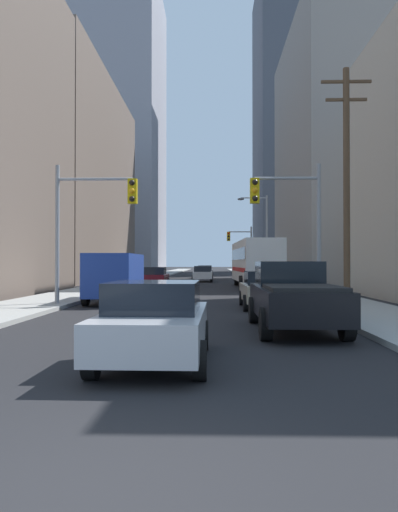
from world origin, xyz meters
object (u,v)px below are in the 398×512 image
(cargo_van_blue, at_px, (116,275))
(sedan_grey, at_px, (205,272))
(sedan_beige, at_px, (265,289))
(sedan_white, at_px, (202,274))
(pickup_truck_black, at_px, (293,296))
(traffic_signal_near_right, at_px, (289,211))
(traffic_signal_near_left, at_px, (92,211))
(city_bus, at_px, (255,262))
(sedan_silver, at_px, (155,322))
(sedan_maroon, at_px, (155,277))
(traffic_signal_far_right, at_px, (241,244))

(cargo_van_blue, bearing_deg, sedan_grey, 84.33)
(sedan_beige, height_order, sedan_white, same)
(pickup_truck_black, bearing_deg, traffic_signal_near_right, 81.97)
(traffic_signal_near_left, bearing_deg, city_bus, 61.87)
(traffic_signal_near_left, bearing_deg, pickup_truck_black, -43.47)
(cargo_van_blue, xyz_separation_m, sedan_white, (3.49, 24.97, -0.52))
(cargo_van_blue, relative_size, traffic_signal_near_left, 0.88)
(cargo_van_blue, bearing_deg, traffic_signal_near_left, -107.55)
(sedan_beige, bearing_deg, sedan_silver, -106.23)
(sedan_silver, distance_m, traffic_signal_near_left, 12.62)
(pickup_truck_black, bearing_deg, sedan_grey, 94.09)
(sedan_grey, bearing_deg, cargo_van_blue, -95.67)
(traffic_signal_near_right, bearing_deg, sedan_silver, -110.40)
(sedan_grey, bearing_deg, traffic_signal_near_right, -83.67)
(city_bus, height_order, cargo_van_blue, city_bus)
(sedan_maroon, xyz_separation_m, traffic_signal_near_right, (7.59, -16.43, 3.23))
(pickup_truck_black, bearing_deg, sedan_beige, 90.77)
(city_bus, bearing_deg, pickup_truck_black, -92.19)
(sedan_silver, relative_size, sedan_maroon, 1.01)
(sedan_grey, height_order, traffic_signal_far_right, traffic_signal_far_right)
(sedan_grey, bearing_deg, city_bus, -79.71)
(sedan_silver, bearing_deg, traffic_signal_near_left, 109.41)
(cargo_van_blue, height_order, sedan_white, cargo_van_blue)
(cargo_van_blue, distance_m, sedan_white, 25.22)
(city_bus, xyz_separation_m, sedan_silver, (-4.15, -26.83, -1.16))
(traffic_signal_near_left, relative_size, traffic_signal_near_right, 1.00)
(sedan_grey, relative_size, traffic_signal_near_right, 0.71)
(sedan_silver, xyz_separation_m, traffic_signal_near_right, (4.28, 11.50, 3.23))
(city_bus, relative_size, sedan_maroon, 2.75)
(sedan_maroon, xyz_separation_m, sedan_white, (3.38, 10.53, 0.00))
(sedan_maroon, relative_size, traffic_signal_near_right, 0.70)
(sedan_white, bearing_deg, sedan_maroon, -107.82)
(city_bus, bearing_deg, sedan_maroon, 171.66)
(sedan_beige, xyz_separation_m, traffic_signal_near_right, (1.07, 0.48, 3.23))
(sedan_silver, xyz_separation_m, sedan_beige, (3.21, 11.01, 0.00))
(pickup_truck_black, xyz_separation_m, cargo_van_blue, (-6.72, 8.94, 0.35))
(sedan_maroon, xyz_separation_m, sedan_grey, (3.43, 21.15, 0.00))
(city_bus, distance_m, sedan_grey, 22.64)
(sedan_white, distance_m, traffic_signal_near_right, 27.47)
(city_bus, distance_m, sedan_silver, 27.17)
(pickup_truck_black, bearing_deg, traffic_signal_far_right, 88.66)
(sedan_white, bearing_deg, traffic_signal_near_right, -81.12)
(sedan_beige, relative_size, sedan_white, 1.00)
(sedan_maroon, relative_size, sedan_grey, 0.99)
(sedan_beige, relative_size, traffic_signal_near_left, 0.70)
(sedan_beige, xyz_separation_m, sedan_grey, (-3.10, 38.06, 0.00))
(sedan_silver, relative_size, traffic_signal_far_right, 0.71)
(pickup_truck_black, height_order, traffic_signal_far_right, traffic_signal_far_right)
(traffic_signal_near_right, xyz_separation_m, traffic_signal_far_right, (0.03, 36.13, -0.00))
(pickup_truck_black, height_order, sedan_beige, pickup_truck_black)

